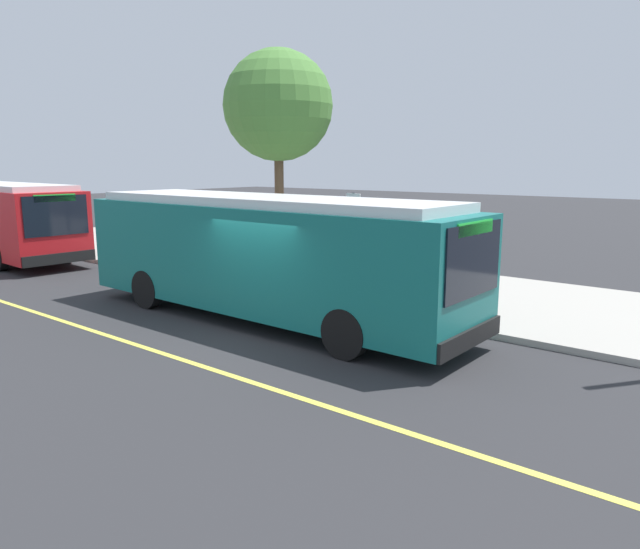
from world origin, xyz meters
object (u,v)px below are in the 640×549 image
route_sign_post (353,230)px  waiting_bench (325,260)px  pedestrian_commuter (318,257)px  transit_bus_main (266,253)px

route_sign_post → waiting_bench: bearing=141.7°
pedestrian_commuter → transit_bus_main: bearing=-77.6°
waiting_bench → pedestrian_commuter: (1.34, -2.01, 0.48)m
route_sign_post → pedestrian_commuter: route_sign_post is taller
route_sign_post → transit_bus_main: bearing=-102.0°
route_sign_post → pedestrian_commuter: bearing=-179.2°
transit_bus_main → pedestrian_commuter: transit_bus_main is taller
transit_bus_main → pedestrian_commuter: bearing=102.4°
route_sign_post → pedestrian_commuter: (-1.18, -0.02, -0.84)m
pedestrian_commuter → waiting_bench: bearing=123.8°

